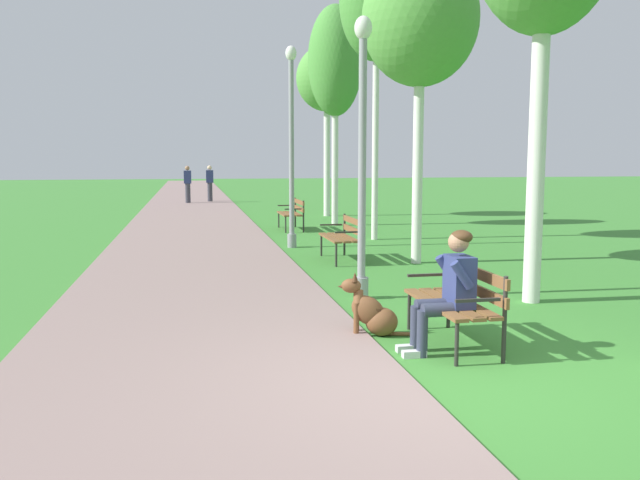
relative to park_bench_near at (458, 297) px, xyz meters
name	(u,v)px	position (x,y,z in m)	size (l,w,h in m)	color
ground_plane	(455,387)	(-0.54, -1.23, -0.51)	(120.00, 120.00, 0.00)	#3D8433
paved_path	(191,203)	(-2.70, 22.77, -0.49)	(3.69, 60.00, 0.04)	gray
park_bench_near	(458,297)	(0.00, 0.00, 0.00)	(0.55, 1.50, 0.85)	brown
park_bench_mid	(344,234)	(0.14, 5.87, 0.00)	(0.55, 1.50, 0.85)	brown
park_bench_far	(293,211)	(0.04, 11.53, 0.00)	(0.55, 1.50, 0.85)	brown
person_seated_on_near_bench	(449,287)	(-0.21, -0.25, 0.17)	(0.74, 0.49, 1.25)	#33384C
dog_brown	(372,313)	(-0.79, 0.52, -0.25)	(0.82, 0.40, 0.71)	brown
lamp_post_near	(362,155)	(-0.41, 2.44, 1.49)	(0.24, 0.24, 3.86)	gray
lamp_post_mid	(291,145)	(-0.54, 7.95, 1.74)	(0.24, 0.24, 4.36)	gray
birch_tree_third	(420,20)	(1.42, 5.32, 3.93)	(2.13, 2.06, 5.68)	silver
birch_tree_fourth	(377,1)	(1.65, 8.99, 5.10)	(1.76, 1.88, 7.07)	silver
birch_tree_fifth	(335,62)	(1.44, 12.49, 4.18)	(1.57, 1.69, 6.31)	silver
birch_tree_sixth	(327,80)	(1.87, 15.70, 4.07)	(2.07, 2.07, 5.74)	silver
pedestrian_distant	(188,184)	(-2.81, 22.93, 0.33)	(0.32, 0.22, 1.65)	#383842
pedestrian_further_distant	(210,184)	(-1.84, 23.78, 0.33)	(0.32, 0.22, 1.65)	#383842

